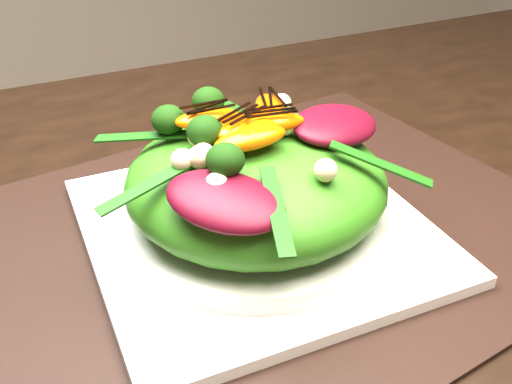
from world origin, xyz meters
name	(u,v)px	position (x,y,z in m)	size (l,w,h in m)	color
placemat	(256,236)	(-0.29, 0.01, 0.75)	(0.52, 0.40, 0.00)	black
plate_base	(256,229)	(-0.29, 0.01, 0.76)	(0.27, 0.27, 0.01)	white
salad_bowl	(256,216)	(-0.29, 0.01, 0.77)	(0.22, 0.22, 0.02)	silver
lettuce_mound	(256,181)	(-0.29, 0.01, 0.81)	(0.21, 0.21, 0.08)	#337415
radicchio_leaf	(335,125)	(-0.23, 0.01, 0.85)	(0.08, 0.05, 0.02)	#450714
orange_segment	(241,125)	(-0.30, 0.03, 0.85)	(0.06, 0.02, 0.01)	#FF5604
broccoli_floret	(157,136)	(-0.36, 0.04, 0.85)	(0.04, 0.04, 0.04)	#0F3309
macadamia_nut	(325,160)	(-0.26, -0.04, 0.85)	(0.02, 0.02, 0.02)	#F7E6AE
balsamic_drizzle	(241,116)	(-0.30, 0.03, 0.86)	(0.04, 0.00, 0.00)	black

